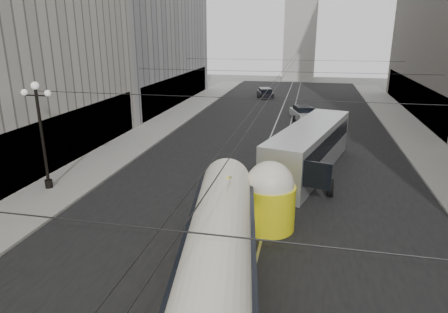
% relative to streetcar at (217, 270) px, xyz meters
% --- Properties ---
extents(road, '(20.00, 85.00, 0.02)m').
position_rel_streetcar_xyz_m(road, '(0.11, 23.14, -1.69)').
color(road, black).
rests_on(road, ground).
extents(sidewalk_left, '(4.00, 72.00, 0.15)m').
position_rel_streetcar_xyz_m(sidewalk_left, '(-11.89, 26.64, -1.61)').
color(sidewalk_left, gray).
rests_on(sidewalk_left, ground).
extents(sidewalk_right, '(4.00, 72.00, 0.15)m').
position_rel_streetcar_xyz_m(sidewalk_right, '(12.11, 26.64, -1.61)').
color(sidewalk_right, gray).
rests_on(sidewalk_right, ground).
extents(rail_left, '(0.12, 85.00, 0.04)m').
position_rel_streetcar_xyz_m(rail_left, '(-0.64, 23.14, -1.69)').
color(rail_left, gray).
rests_on(rail_left, ground).
extents(rail_right, '(0.12, 85.00, 0.04)m').
position_rel_streetcar_xyz_m(rail_right, '(0.86, 23.14, -1.69)').
color(rail_right, gray).
rests_on(rail_right, ground).
extents(lamppost_left_mid, '(1.86, 0.44, 6.37)m').
position_rel_streetcar_xyz_m(lamppost_left_mid, '(-12.49, 8.64, 2.06)').
color(lamppost_left_mid, black).
rests_on(lamppost_left_mid, sidewalk_left).
extents(catenary, '(25.00, 72.00, 0.23)m').
position_rel_streetcar_xyz_m(catenary, '(0.22, 22.13, 4.19)').
color(catenary, black).
rests_on(catenary, ground).
extents(streetcar, '(4.58, 15.65, 3.46)m').
position_rel_streetcar_xyz_m(streetcar, '(0.00, 0.00, 0.00)').
color(streetcar, yellow).
rests_on(streetcar, ground).
extents(city_bus, '(5.76, 12.95, 3.18)m').
position_rel_streetcar_xyz_m(city_bus, '(2.83, 15.44, 0.05)').
color(city_bus, '#B5B7BB').
rests_on(city_bus, ground).
extents(sedan_white_far, '(3.10, 4.85, 1.42)m').
position_rel_streetcar_xyz_m(sedan_white_far, '(1.98, 32.67, -1.04)').
color(sedan_white_far, silver).
rests_on(sedan_white_far, ground).
extents(sedan_dark_far, '(2.92, 4.59, 1.35)m').
position_rel_streetcar_xyz_m(sedan_dark_far, '(-3.71, 46.45, -1.08)').
color(sedan_dark_far, black).
rests_on(sedan_dark_far, ground).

